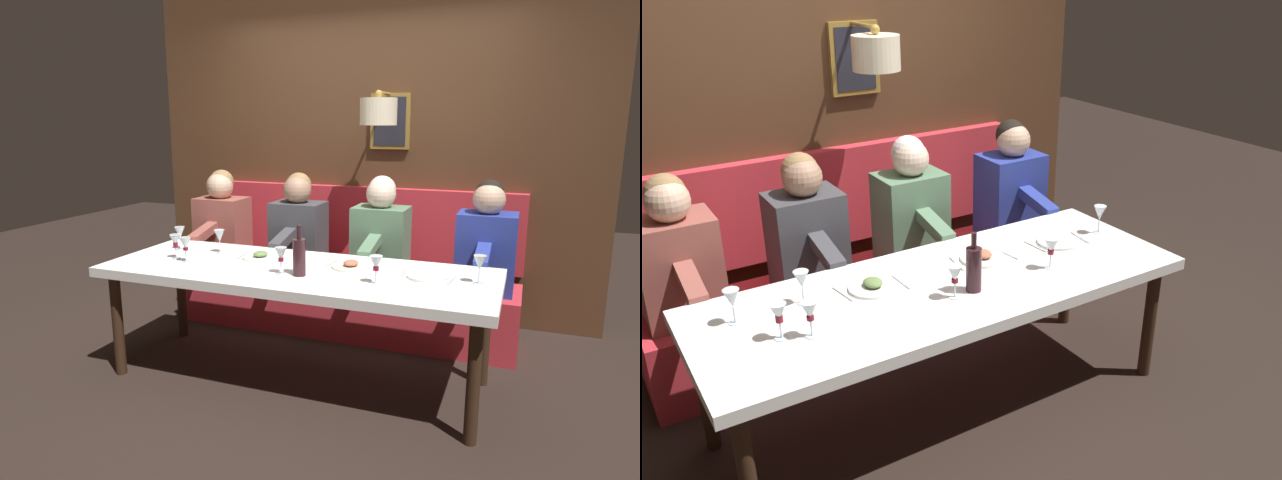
{
  "view_description": "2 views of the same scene",
  "coord_description": "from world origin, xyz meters",
  "views": [
    {
      "loc": [
        -3.0,
        -1.3,
        1.64
      ],
      "look_at": [
        0.05,
        -0.13,
        0.92
      ],
      "focal_mm": 30.65,
      "sensor_mm": 36.0,
      "label": 1
    },
    {
      "loc": [
        -2.51,
        1.51,
        2.24
      ],
      "look_at": [
        0.05,
        -0.13,
        0.92
      ],
      "focal_mm": 37.59,
      "sensor_mm": 36.0,
      "label": 2
    }
  ],
  "objects": [
    {
      "name": "place_setting_0",
      "position": [
        0.12,
        -0.31,
        0.75
      ],
      "size": [
        0.24,
        0.33,
        0.05
      ],
      "color": "silver",
      "rests_on": "dining_table"
    },
    {
      "name": "diner_nearest",
      "position": [
        0.88,
        -1.06,
        0.82
      ],
      "size": [
        0.6,
        0.4,
        0.79
      ],
      "color": "#283893",
      "rests_on": "banquette_bench"
    },
    {
      "name": "diner_near",
      "position": [
        0.88,
        -0.3,
        0.82
      ],
      "size": [
        0.6,
        0.4,
        0.79
      ],
      "color": "#567A5B",
      "rests_on": "banquette_bench"
    },
    {
      "name": "wine_glass_4",
      "position": [
        -0.15,
        0.04,
        0.86
      ],
      "size": [
        0.07,
        0.07,
        0.16
      ],
      "color": "silver",
      "rests_on": "dining_table"
    },
    {
      "name": "ground_plane",
      "position": [
        0.0,
        0.0,
        0.0
      ],
      "size": [
        12.0,
        12.0,
        0.0
      ],
      "primitive_type": "plane",
      "color": "black"
    },
    {
      "name": "place_setting_2",
      "position": [
        0.08,
        -0.79,
        0.75
      ],
      "size": [
        0.24,
        0.32,
        0.01
      ],
      "color": "silver",
      "rests_on": "dining_table"
    },
    {
      "name": "wine_bottle",
      "position": [
        -0.14,
        -0.08,
        0.86
      ],
      "size": [
        0.08,
        0.08,
        0.3
      ],
      "color": "#33191E",
      "rests_on": "dining_table"
    },
    {
      "name": "wine_glass_3",
      "position": [
        0.18,
        0.65,
        0.86
      ],
      "size": [
        0.07,
        0.07,
        0.16
      ],
      "color": "silver",
      "rests_on": "dining_table"
    },
    {
      "name": "banquette_bench",
      "position": [
        0.89,
        0.0,
        0.23
      ],
      "size": [
        0.52,
        2.64,
        0.45
      ],
      "primitive_type": "cube",
      "color": "red",
      "rests_on": "ground_plane"
    },
    {
      "name": "wine_glass_2",
      "position": [
        0.07,
        -1.08,
        0.86
      ],
      "size": [
        0.07,
        0.07,
        0.16
      ],
      "color": "silver",
      "rests_on": "dining_table"
    },
    {
      "name": "diner_middle",
      "position": [
        0.88,
        0.37,
        0.82
      ],
      "size": [
        0.6,
        0.4,
        0.79
      ],
      "color": "#3D3D42",
      "rests_on": "banquette_bench"
    },
    {
      "name": "diner_far",
      "position": [
        0.88,
        1.06,
        0.82
      ],
      "size": [
        0.6,
        0.4,
        0.79
      ],
      "color": "#934C42",
      "rests_on": "banquette_bench"
    },
    {
      "name": "wine_glass_6",
      "position": [
        -0.12,
        0.73,
        0.86
      ],
      "size": [
        0.07,
        0.07,
        0.16
      ],
      "color": "silver",
      "rests_on": "dining_table"
    },
    {
      "name": "back_wall_panel",
      "position": [
        1.46,
        -0.0,
        1.37
      ],
      "size": [
        0.59,
        3.84,
        2.9
      ],
      "color": "#51331E",
      "rests_on": "ground_plane"
    },
    {
      "name": "wine_glass_0",
      "position": [
        0.17,
        0.97,
        0.86
      ],
      "size": [
        0.07,
        0.07,
        0.16
      ],
      "color": "silver",
      "rests_on": "dining_table"
    },
    {
      "name": "wine_glass_5",
      "position": [
        -0.07,
        0.84,
        0.86
      ],
      "size": [
        0.07,
        0.07,
        0.16
      ],
      "color": "silver",
      "rests_on": "dining_table"
    },
    {
      "name": "dining_table",
      "position": [
        0.0,
        0.0,
        0.68
      ],
      "size": [
        0.9,
        2.44,
        0.74
      ],
      "color": "white",
      "rests_on": "ground_plane"
    },
    {
      "name": "wine_glass_1",
      "position": [
        -0.15,
        -0.54,
        0.86
      ],
      "size": [
        0.07,
        0.07,
        0.16
      ],
      "color": "silver",
      "rests_on": "dining_table"
    },
    {
      "name": "place_setting_1",
      "position": [
        0.13,
        0.32,
        0.75
      ],
      "size": [
        0.24,
        0.32,
        0.05
      ],
      "color": "white",
      "rests_on": "dining_table"
    }
  ]
}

